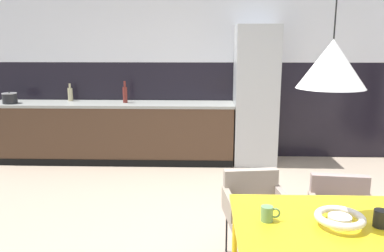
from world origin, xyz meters
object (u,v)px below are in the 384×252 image
at_px(refrigerator_column, 255,96).
at_px(mug_tall_blue, 268,214).
at_px(cooking_pot, 10,98).
at_px(fruit_bowl, 340,218).
at_px(mug_wide_latte, 381,218).
at_px(bottle_spice_small, 70,94).
at_px(armchair_near_window, 254,203).
at_px(bottle_vinegar_dark, 125,94).
at_px(armchair_far_side, 342,210).
at_px(dining_table, 377,229).
at_px(pendant_lamp_over_table_near, 332,64).

height_order(refrigerator_column, mug_tall_blue, refrigerator_column).
relative_size(refrigerator_column, mug_tall_blue, 17.55).
bearing_deg(cooking_pot, fruit_bowl, -44.19).
bearing_deg(mug_wide_latte, fruit_bowl, 179.99).
xyz_separation_m(fruit_bowl, mug_tall_blue, (-0.40, 0.05, -0.00)).
bearing_deg(mug_wide_latte, bottle_spice_small, 128.68).
height_order(mug_wide_latte, mug_tall_blue, mug_wide_latte).
xyz_separation_m(armchair_near_window, bottle_vinegar_dark, (-1.59, 2.76, 0.53)).
relative_size(armchair_near_window, mug_wide_latte, 5.92).
height_order(armchair_far_side, mug_tall_blue, mug_tall_blue).
bearing_deg(refrigerator_column, bottle_vinegar_dark, 179.74).
distance_m(dining_table, fruit_bowl, 0.27).
bearing_deg(fruit_bowl, bottle_spice_small, 126.51).
distance_m(armchair_near_window, pendant_lamp_over_table_near, 1.47).
xyz_separation_m(refrigerator_column, cooking_pot, (-3.63, -0.12, -0.04)).
bearing_deg(mug_wide_latte, bottle_vinegar_dark, 120.77).
height_order(armchair_near_window, mug_tall_blue, mug_tall_blue).
bearing_deg(mug_wide_latte, cooking_pot, 137.57).
bearing_deg(armchair_far_side, dining_table, 90.82).
bearing_deg(cooking_pot, bottle_spice_small, 19.84).
bearing_deg(mug_wide_latte, pendant_lamp_over_table_near, 170.26).
xyz_separation_m(refrigerator_column, dining_table, (0.26, -3.60, -0.31)).
relative_size(fruit_bowl, bottle_spice_small, 1.05).
height_order(armchair_far_side, cooking_pot, cooking_pot).
bearing_deg(bottle_vinegar_dark, refrigerator_column, -0.26).
bearing_deg(refrigerator_column, mug_wide_latte, -86.14).
xyz_separation_m(armchair_near_window, bottle_spice_small, (-2.48, 2.92, 0.51)).
xyz_separation_m(armchair_near_window, fruit_bowl, (0.36, -0.91, 0.30)).
distance_m(dining_table, mug_tall_blue, 0.65).
bearing_deg(refrigerator_column, armchair_far_side, -83.27).
bearing_deg(pendant_lamp_over_table_near, bottle_vinegar_dark, 117.27).
relative_size(refrigerator_column, bottle_vinegar_dark, 6.24).
bearing_deg(bottle_spice_small, armchair_far_side, -43.59).
bearing_deg(mug_wide_latte, refrigerator_column, 93.86).
bearing_deg(pendant_lamp_over_table_near, dining_table, 2.01).
xyz_separation_m(fruit_bowl, pendant_lamp_over_table_near, (-0.09, 0.06, 0.86)).
relative_size(armchair_far_side, bottle_vinegar_dark, 2.23).
bearing_deg(armchair_near_window, armchair_far_side, 165.92).
bearing_deg(armchair_near_window, bottle_vinegar_dark, -67.15).
bearing_deg(bottle_vinegar_dark, armchair_far_side, -51.35).
bearing_deg(fruit_bowl, mug_wide_latte, -0.01).
bearing_deg(pendant_lamp_over_table_near, armchair_near_window, 107.51).
distance_m(mug_wide_latte, bottle_spice_small, 4.92).
height_order(dining_table, bottle_spice_small, bottle_spice_small).
distance_m(cooking_pot, bottle_spice_small, 0.86).
bearing_deg(bottle_spice_small, fruit_bowl, -53.49).
relative_size(dining_table, pendant_lamp_over_table_near, 1.20).
distance_m(mug_tall_blue, cooking_pot, 4.77).
xyz_separation_m(bottle_spice_small, bottle_vinegar_dark, (0.88, -0.16, 0.02)).
height_order(mug_tall_blue, bottle_spice_small, bottle_spice_small).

